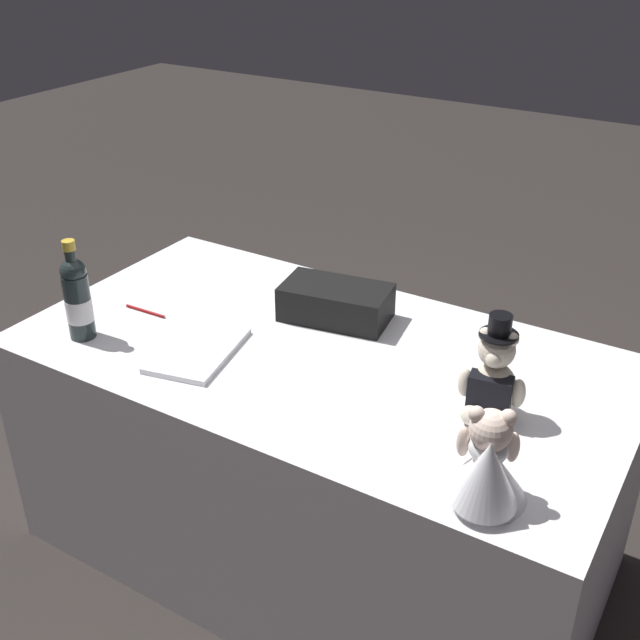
{
  "coord_description": "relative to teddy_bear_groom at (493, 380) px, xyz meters",
  "views": [
    {
      "loc": [
        0.98,
        -1.61,
        1.87
      ],
      "look_at": [
        0.0,
        0.0,
        0.84
      ],
      "focal_mm": 43.91,
      "sensor_mm": 36.0,
      "label": 1
    }
  ],
  "objects": [
    {
      "name": "teddy_bear_bride",
      "position": [
        0.1,
        -0.3,
        -0.01
      ],
      "size": [
        0.2,
        0.23,
        0.23
      ],
      "color": "white",
      "rests_on": "reception_table"
    },
    {
      "name": "reception_table",
      "position": [
        -0.51,
        0.04,
        -0.47
      ],
      "size": [
        1.72,
        0.91,
        0.74
      ],
      "primitive_type": "cube",
      "color": "white",
      "rests_on": "ground_plane"
    },
    {
      "name": "champagne_bottle",
      "position": [
        -1.14,
        -0.24,
        0.03
      ],
      "size": [
        0.08,
        0.08,
        0.3
      ],
      "color": "#222E2D",
      "rests_on": "reception_table"
    },
    {
      "name": "ground_plane",
      "position": [
        -0.51,
        0.04,
        -0.84
      ],
      "size": [
        12.0,
        12.0,
        0.0
      ],
      "primitive_type": "plane",
      "color": "#2D2826"
    },
    {
      "name": "teddy_bear_groom",
      "position": [
        0.0,
        0.0,
        0.0
      ],
      "size": [
        0.16,
        0.15,
        0.27
      ],
      "color": "beige",
      "rests_on": "reception_table"
    },
    {
      "name": "signing_pen",
      "position": [
        -1.09,
        -0.04,
        -0.1
      ],
      "size": [
        0.16,
        0.01,
        0.01
      ],
      "color": "maroon",
      "rests_on": "reception_table"
    },
    {
      "name": "gift_case_black",
      "position": [
        -0.57,
        0.23,
        -0.05
      ],
      "size": [
        0.35,
        0.23,
        0.11
      ],
      "color": "black",
      "rests_on": "reception_table"
    },
    {
      "name": "guestbook",
      "position": [
        -0.8,
        -0.14,
        -0.09
      ],
      "size": [
        0.25,
        0.34,
        0.02
      ],
      "primitive_type": "cube",
      "rotation": [
        0.0,
        0.0,
        0.21
      ],
      "color": "white",
      "rests_on": "reception_table"
    }
  ]
}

